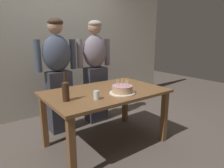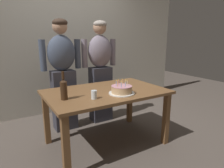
{
  "view_description": "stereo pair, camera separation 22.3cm",
  "coord_description": "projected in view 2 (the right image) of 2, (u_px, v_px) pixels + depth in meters",
  "views": [
    {
      "loc": [
        -1.35,
        -1.98,
        1.41
      ],
      "look_at": [
        0.04,
        -0.09,
        0.84
      ],
      "focal_mm": 31.27,
      "sensor_mm": 36.0,
      "label": 1
    },
    {
      "loc": [
        -1.17,
        -2.1,
        1.41
      ],
      "look_at": [
        0.04,
        -0.09,
        0.84
      ],
      "focal_mm": 31.27,
      "sensor_mm": 36.0,
      "label": 2
    }
  ],
  "objects": [
    {
      "name": "person_woman_cardigan",
      "position": [
        100.0,
        70.0,
        3.23
      ],
      "size": [
        0.61,
        0.27,
        1.66
      ],
      "rotation": [
        0.0,
        0.0,
        3.14
      ],
      "color": "#33333D",
      "rests_on": "ground_plane"
    },
    {
      "name": "ground_plane",
      "position": [
        106.0,
        143.0,
        2.67
      ],
      "size": [
        10.0,
        10.0,
        0.0
      ],
      "primitive_type": "plane",
      "color": "#564C44"
    },
    {
      "name": "water_glass_near",
      "position": [
        94.0,
        95.0,
        2.15
      ],
      "size": [
        0.06,
        0.06,
        0.1
      ],
      "primitive_type": "cylinder",
      "color": "silver",
      "rests_on": "dining_table"
    },
    {
      "name": "wine_bottle",
      "position": [
        64.0,
        89.0,
        2.11
      ],
      "size": [
        0.08,
        0.08,
        0.31
      ],
      "color": "#382314",
      "rests_on": "dining_table"
    },
    {
      "name": "dining_table",
      "position": [
        106.0,
        98.0,
        2.52
      ],
      "size": [
        1.5,
        0.96,
        0.74
      ],
      "color": "brown",
      "rests_on": "ground_plane"
    },
    {
      "name": "napkin_stack",
      "position": [
        121.0,
        87.0,
        2.66
      ],
      "size": [
        0.15,
        0.12,
        0.01
      ],
      "primitive_type": "cube",
      "rotation": [
        0.0,
        0.0,
        0.13
      ],
      "color": "white",
      "rests_on": "dining_table"
    },
    {
      "name": "person_man_bearded",
      "position": [
        63.0,
        74.0,
        2.91
      ],
      "size": [
        0.61,
        0.27,
        1.66
      ],
      "rotation": [
        0.0,
        0.0,
        3.14
      ],
      "color": "#33333D",
      "rests_on": "ground_plane"
    },
    {
      "name": "birthday_cake",
      "position": [
        122.0,
        90.0,
        2.35
      ],
      "size": [
        0.31,
        0.31,
        0.17
      ],
      "color": "white",
      "rests_on": "dining_table"
    },
    {
      "name": "back_wall",
      "position": [
        65.0,
        43.0,
        3.65
      ],
      "size": [
        5.2,
        0.1,
        2.6
      ],
      "primitive_type": "cube",
      "color": "beige",
      "rests_on": "ground_plane"
    }
  ]
}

